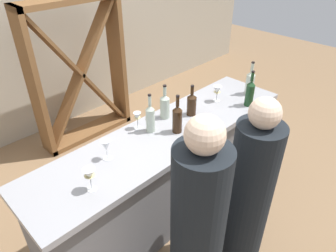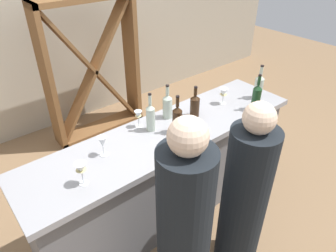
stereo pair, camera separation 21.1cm
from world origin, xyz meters
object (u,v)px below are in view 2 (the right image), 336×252
object	(u,v)px
wine_bottle_center_clear_pale	(167,105)
wine_bottle_rightmost_olive_green	(256,97)
wine_bottle_second_right_amber_brown	(195,105)
wine_glass_near_right	(102,142)
wine_glass_near_left	(81,170)
wine_glass_far_left	(138,116)
person_left_guest	(244,198)
person_center_guest	(184,232)
wine_bottle_far_right_clear_pale	(259,86)
wine_bottle_second_left_amber_brown	(177,119)
wine_bottle_leftmost_clear_pale	(151,117)
wine_rack	(93,70)
wine_glass_near_center	(223,94)

from	to	relation	value
wine_bottle_center_clear_pale	wine_bottle_rightmost_olive_green	world-z (taller)	wine_bottle_rightmost_olive_green
wine_bottle_second_right_amber_brown	wine_glass_near_right	bearing A→B (deg)	179.06
wine_glass_near_left	wine_glass_far_left	size ratio (longest dim) A/B	1.13
wine_glass_near_right	person_left_guest	distance (m)	1.08
person_center_guest	wine_bottle_far_right_clear_pale	bearing A→B (deg)	-63.12
wine_glass_near_right	wine_glass_far_left	world-z (taller)	wine_glass_near_right
wine_bottle_second_right_amber_brown	wine_glass_near_right	world-z (taller)	wine_bottle_second_right_amber_brown
wine_bottle_second_left_amber_brown	wine_bottle_far_right_clear_pale	distance (m)	0.99
person_left_guest	wine_bottle_leftmost_clear_pale	bearing A→B (deg)	16.56
wine_glass_far_left	person_center_guest	size ratio (longest dim) A/B	0.10
wine_rack	wine_glass_near_left	distance (m)	2.04
wine_bottle_center_clear_pale	wine_bottle_second_right_amber_brown	distance (m)	0.24
wine_bottle_second_right_amber_brown	wine_bottle_rightmost_olive_green	distance (m)	0.56
person_left_guest	wine_glass_near_right	bearing A→B (deg)	42.79
wine_bottle_far_right_clear_pale	person_center_guest	distance (m)	1.64
wine_glass_far_left	person_left_guest	size ratio (longest dim) A/B	0.10
wine_bottle_leftmost_clear_pale	person_center_guest	xyz separation A→B (m)	(-0.36, -0.81, -0.31)
wine_glass_near_left	wine_glass_near_center	xyz separation A→B (m)	(1.49, 0.17, -0.02)
wine_bottle_rightmost_olive_green	wine_glass_far_left	distance (m)	1.06
wine_bottle_rightmost_olive_green	wine_glass_near_center	world-z (taller)	wine_bottle_rightmost_olive_green
wine_rack	wine_glass_near_right	world-z (taller)	wine_rack
wine_bottle_second_right_amber_brown	wine_glass_near_center	size ratio (longest dim) A/B	1.84
wine_bottle_center_clear_pale	wine_bottle_far_right_clear_pale	size ratio (longest dim) A/B	0.92
wine_bottle_second_right_amber_brown	wine_glass_far_left	world-z (taller)	wine_bottle_second_right_amber_brown
wine_bottle_center_clear_pale	person_left_guest	size ratio (longest dim) A/B	0.21
person_left_guest	wine_rack	bearing A→B (deg)	1.26
wine_bottle_leftmost_clear_pale	wine_bottle_second_right_amber_brown	world-z (taller)	wine_bottle_leftmost_clear_pale
wine_bottle_leftmost_clear_pale	person_left_guest	world-z (taller)	person_left_guest
wine_glass_far_left	person_left_guest	xyz separation A→B (m)	(0.24, -0.94, -0.34)
wine_glass_near_center	wine_bottle_center_clear_pale	bearing A→B (deg)	166.62
wine_bottle_leftmost_clear_pale	wine_bottle_second_right_amber_brown	distance (m)	0.43
person_center_guest	wine_bottle_leftmost_clear_pale	bearing A→B (deg)	-19.36
wine_rack	wine_glass_near_center	xyz separation A→B (m)	(0.50, -1.61, 0.16)
person_left_guest	person_center_guest	world-z (taller)	person_center_guest
wine_glass_far_left	person_left_guest	bearing A→B (deg)	-75.48
wine_glass_near_right	person_left_guest	bearing A→B (deg)	-50.49
wine_bottle_far_right_clear_pale	wine_glass_near_right	xyz separation A→B (m)	(-1.58, 0.15, -0.02)
wine_rack	wine_glass_near_left	xyz separation A→B (m)	(-0.99, -1.78, 0.18)
wine_bottle_second_right_amber_brown	wine_glass_near_right	xyz separation A→B (m)	(-0.88, 0.01, 0.00)
wine_bottle_second_right_amber_brown	wine_bottle_rightmost_olive_green	world-z (taller)	wine_bottle_rightmost_olive_green
wine_rack	wine_bottle_rightmost_olive_green	world-z (taller)	wine_rack
wine_bottle_far_right_clear_pale	wine_bottle_leftmost_clear_pale	bearing A→B (deg)	170.23
wine_bottle_far_right_clear_pale	person_left_guest	world-z (taller)	person_left_guest
wine_glass_near_left	wine_glass_near_center	size ratio (longest dim) A/B	1.09
wine_bottle_far_right_clear_pale	person_left_guest	xyz separation A→B (m)	(-0.93, -0.64, -0.36)
wine_bottle_far_right_clear_pale	person_left_guest	bearing A→B (deg)	-145.32
wine_glass_near_right	person_center_guest	xyz separation A→B (m)	(0.10, -0.76, -0.30)
wine_bottle_second_right_amber_brown	person_center_guest	xyz separation A→B (m)	(-0.78, -0.75, -0.29)
person_center_guest	wine_bottle_center_clear_pale	bearing A→B (deg)	-29.28
wine_bottle_far_right_clear_pale	wine_glass_near_right	distance (m)	1.59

